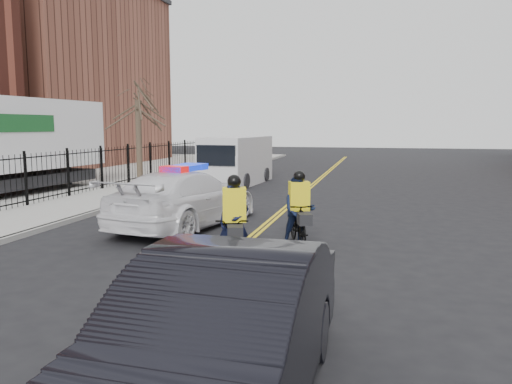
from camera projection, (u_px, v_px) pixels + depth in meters
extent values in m
plane|color=black|center=(236.00, 251.00, 11.95)|extent=(120.00, 120.00, 0.00)
cube|color=gold|center=(291.00, 202.00, 19.66)|extent=(0.10, 60.00, 0.01)
cube|color=gold|center=(295.00, 202.00, 19.63)|extent=(0.10, 60.00, 0.01)
cube|color=gray|center=(121.00, 194.00, 21.44)|extent=(3.00, 60.00, 0.15)
cube|color=gray|center=(153.00, 195.00, 21.08)|extent=(0.20, 60.00, 0.15)
cube|color=brown|center=(43.00, 75.00, 39.65)|extent=(14.00, 18.00, 14.00)
cylinder|color=#32271D|center=(139.00, 144.00, 23.12)|extent=(0.28, 0.28, 4.00)
imported|color=white|center=(185.00, 199.00, 14.73)|extent=(3.31, 6.11, 1.68)
cube|color=#0C26CC|center=(185.00, 168.00, 14.61)|extent=(0.95, 1.64, 0.16)
imported|color=black|center=(219.00, 340.00, 5.00)|extent=(1.85, 5.16, 1.70)
cube|color=silver|center=(237.00, 160.00, 25.67)|extent=(2.47, 5.82, 2.43)
cube|color=silver|center=(219.00, 168.00, 23.36)|extent=(2.11, 0.97, 1.27)
cube|color=black|center=(216.00, 155.00, 22.88)|extent=(1.90, 0.23, 0.95)
cylinder|color=black|center=(207.00, 179.00, 24.49)|extent=(0.31, 0.75, 0.74)
cylinder|color=black|center=(245.00, 181.00, 23.89)|extent=(0.31, 0.75, 0.74)
cylinder|color=black|center=(231.00, 173.00, 27.68)|extent=(0.31, 0.75, 0.74)
cylinder|color=black|center=(265.00, 174.00, 27.08)|extent=(0.31, 0.75, 0.74)
cylinder|color=black|center=(70.00, 174.00, 25.30)|extent=(0.12, 0.12, 1.13)
cube|color=#195926|center=(18.00, 123.00, 20.18)|extent=(0.37, 4.11, 0.72)
imported|color=black|center=(234.00, 239.00, 10.95)|extent=(1.26, 2.09, 1.04)
imported|color=black|center=(234.00, 222.00, 10.90)|extent=(0.75, 0.60, 1.77)
cube|color=yellow|center=(234.00, 205.00, 10.85)|extent=(0.59, 0.48, 0.75)
sphere|color=black|center=(234.00, 181.00, 10.78)|extent=(0.30, 0.30, 0.30)
cube|color=black|center=(235.00, 233.00, 10.23)|extent=(0.42, 0.45, 0.28)
imported|color=black|center=(299.00, 223.00, 12.51)|extent=(1.15, 1.93, 1.12)
imported|color=black|center=(299.00, 211.00, 12.47)|extent=(1.02, 0.91, 1.73)
cube|color=yellow|center=(299.00, 196.00, 12.42)|extent=(0.58, 0.49, 0.73)
sphere|color=black|center=(299.00, 176.00, 12.36)|extent=(0.29, 0.29, 0.29)
cube|color=black|center=(305.00, 219.00, 11.82)|extent=(0.42, 0.45, 0.27)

